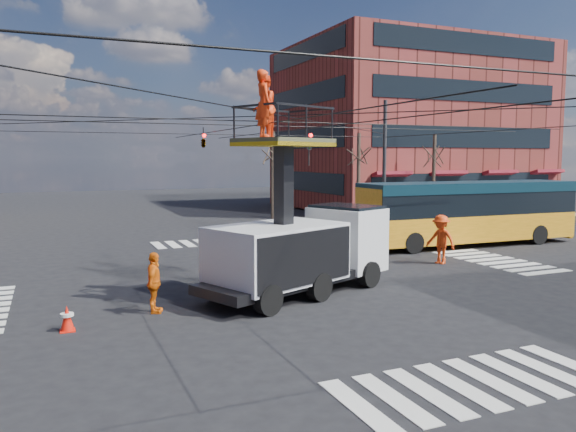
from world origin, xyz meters
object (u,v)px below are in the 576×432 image
at_px(worker_ground, 154,283).
at_px(flagger, 441,239).
at_px(traffic_cone, 67,318).
at_px(utility_truck, 300,226).
at_px(city_bus, 468,211).

xyz_separation_m(worker_ground, flagger, (12.32, 2.87, 0.15)).
distance_m(traffic_cone, worker_ground, 2.57).
xyz_separation_m(traffic_cone, flagger, (14.69, 3.71, 0.69)).
bearing_deg(utility_truck, city_bus, 3.30).
bearing_deg(utility_truck, flagger, -5.72).
distance_m(city_bus, traffic_cone, 20.60).
height_order(city_bus, traffic_cone, city_bus).
height_order(worker_ground, flagger, flagger).
bearing_deg(city_bus, traffic_cone, -157.72).
relative_size(utility_truck, traffic_cone, 10.97).
height_order(utility_truck, traffic_cone, utility_truck).
distance_m(utility_truck, worker_ground, 5.04).
bearing_deg(traffic_cone, city_bus, 20.79).
distance_m(utility_truck, flagger, 7.93).
bearing_deg(worker_ground, utility_truck, -63.70).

